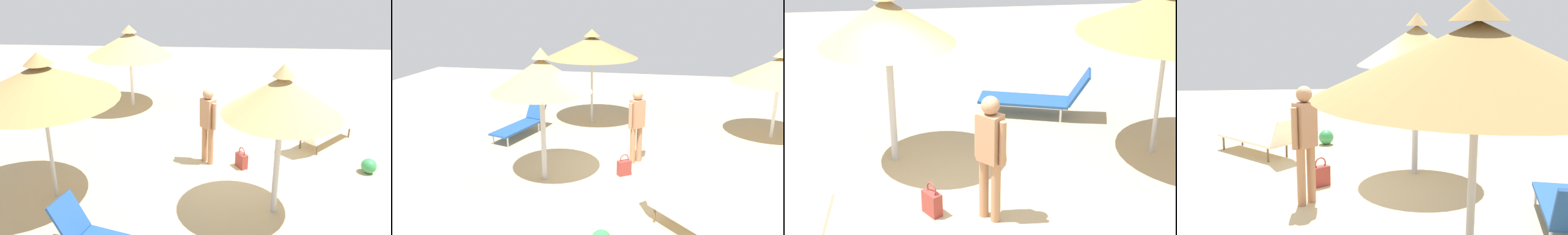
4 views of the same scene
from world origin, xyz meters
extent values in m
cube|color=tan|center=(0.00, 0.00, -0.05)|extent=(24.00, 24.00, 0.10)
cylinder|color=#B2B2B7|center=(0.79, -1.72, 1.14)|extent=(0.11, 0.11, 2.28)
cone|color=tan|center=(0.79, -1.72, 2.27)|extent=(2.05, 2.05, 0.68)
cylinder|color=#B2B2B7|center=(-3.41, -1.46, 1.20)|extent=(0.07, 0.07, 2.40)
cone|color=#997A47|center=(-3.41, -1.46, 2.35)|extent=(2.78, 2.78, 0.64)
cube|color=#1E478C|center=(-1.60, -3.27, 0.29)|extent=(1.78, 1.04, 0.05)
cylinder|color=silver|center=(-0.86, -3.24, 0.13)|extent=(0.04, 0.04, 0.27)
cylinder|color=silver|center=(-1.00, -3.70, 0.13)|extent=(0.04, 0.04, 0.27)
cylinder|color=silver|center=(-2.21, -2.83, 0.13)|extent=(0.04, 0.04, 0.27)
cylinder|color=silver|center=(-2.35, -3.29, 0.13)|extent=(0.04, 0.04, 0.27)
cube|color=#1E478C|center=(-2.57, -2.97, 0.61)|extent=(0.54, 0.67, 0.62)
cube|color=silver|center=(1.72, 0.63, 0.60)|extent=(0.61, 0.61, 0.55)
cylinder|color=#A57554|center=(-0.56, 0.21, 0.44)|extent=(0.13, 0.13, 0.87)
cylinder|color=#A57554|center=(-0.42, 0.07, 0.44)|extent=(0.13, 0.13, 0.87)
cube|color=#A57554|center=(-0.49, 0.14, 1.20)|extent=(0.37, 0.37, 0.66)
sphere|color=#A57554|center=(-0.49, 0.14, 1.65)|extent=(0.24, 0.24, 0.24)
cylinder|color=#A57554|center=(-0.63, 0.28, 1.18)|extent=(0.09, 0.09, 0.60)
cylinder|color=#A57554|center=(-0.35, 0.00, 1.18)|extent=(0.09, 0.09, 0.60)
cube|color=maroon|center=(0.27, -0.06, 0.17)|extent=(0.28, 0.33, 0.34)
torus|color=maroon|center=(0.27, -0.06, 0.39)|extent=(0.13, 0.19, 0.21)
camera|label=1|loc=(-0.23, -8.38, 4.55)|focal=38.55mm
camera|label=2|loc=(8.14, 0.65, 3.72)|focal=35.69mm
camera|label=3|loc=(0.43, 6.77, 4.45)|focal=53.74mm
camera|label=4|loc=(-7.28, -0.24, 2.65)|focal=43.74mm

